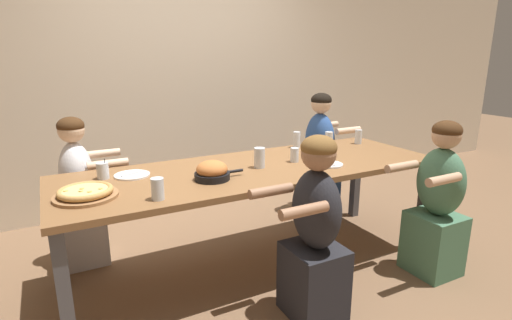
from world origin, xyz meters
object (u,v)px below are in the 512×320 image
object	(u,v)px
diner_far_right	(319,158)
pizza_board_main	(86,193)
empty_plate_b	(132,175)
drinking_glass_f	(259,159)
skillet_bowl	(212,171)
diner_far_left	(80,198)
drinking_glass_c	(297,141)
empty_plate_a	(319,153)
cocktail_glass_blue	(103,172)
empty_plate_c	(329,164)
drinking_glass_a	(329,139)
drinking_glass_b	(358,137)
diner_near_center	(315,236)
drinking_glass_d	(158,190)
drinking_glass_e	(294,156)
diner_near_right	(437,206)

from	to	relation	value
diner_far_right	pizza_board_main	bearing A→B (deg)	-70.38
empty_plate_b	drinking_glass_f	size ratio (longest dim) A/B	1.60
empty_plate_b	diner_far_right	world-z (taller)	diner_far_right
skillet_bowl	diner_far_left	bearing A→B (deg)	132.72
skillet_bowl	drinking_glass_c	bearing A→B (deg)	27.17
empty_plate_a	diner_far_right	xyz separation A→B (m)	(0.44, 0.58, -0.23)
cocktail_glass_blue	drinking_glass_c	bearing A→B (deg)	5.54
empty_plate_c	drinking_glass_c	distance (m)	0.59
pizza_board_main	empty_plate_b	xyz separation A→B (m)	(0.31, 0.30, -0.02)
skillet_bowl	empty_plate_c	distance (m)	0.88
drinking_glass_a	drinking_glass_f	distance (m)	0.94
empty_plate_b	empty_plate_c	size ratio (longest dim) A/B	1.18
empty_plate_a	skillet_bowl	bearing A→B (deg)	-167.05
drinking_glass_b	diner_near_center	distance (m)	1.49
cocktail_glass_blue	drinking_glass_c	xyz separation A→B (m)	(1.59, 0.15, 0.01)
drinking_glass_d	drinking_glass_e	world-z (taller)	drinking_glass_d
skillet_bowl	cocktail_glass_blue	bearing A→B (deg)	150.73
drinking_glass_a	drinking_glass_d	distance (m)	1.79
drinking_glass_b	drinking_glass_c	xyz separation A→B (m)	(-0.57, 0.13, 0.00)
drinking_glass_a	diner_far_left	bearing A→B (deg)	169.65
diner_far_right	diner_near_center	distance (m)	1.71
pizza_board_main	empty_plate_a	xyz separation A→B (m)	(1.77, 0.21, -0.02)
drinking_glass_b	diner_far_right	distance (m)	0.53
empty_plate_a	diner_near_center	distance (m)	1.02
drinking_glass_c	drinking_glass_b	bearing A→B (deg)	-13.04
empty_plate_a	drinking_glass_a	bearing A→B (deg)	39.19
drinking_glass_e	empty_plate_a	bearing A→B (deg)	20.32
diner_far_left	drinking_glass_c	bearing A→B (deg)	79.79
cocktail_glass_blue	diner_far_right	bearing A→B (deg)	12.63
empty_plate_a	empty_plate_c	bearing A→B (deg)	-114.59
drinking_glass_d	diner_near_right	size ratio (longest dim) A/B	0.11
diner_far_left	diner_far_right	bearing A→B (deg)	90.00
skillet_bowl	drinking_glass_a	size ratio (longest dim) A/B	2.76
pizza_board_main	drinking_glass_e	size ratio (longest dim) A/B	3.32
pizza_board_main	skillet_bowl	distance (m)	0.75
pizza_board_main	skillet_bowl	bearing A→B (deg)	-1.73
empty_plate_a	drinking_glass_c	bearing A→B (deg)	99.69
diner_far_right	diner_far_left	bearing A→B (deg)	-90.00
drinking_glass_a	empty_plate_c	bearing A→B (deg)	-127.30
drinking_glass_b	diner_near_right	bearing A→B (deg)	-93.75
drinking_glass_d	drinking_glass_b	bearing A→B (deg)	16.18
drinking_glass_d	empty_plate_a	bearing A→B (deg)	16.87
pizza_board_main	drinking_glass_c	world-z (taller)	drinking_glass_c
empty_plate_c	drinking_glass_a	xyz separation A→B (m)	(0.40, 0.52, 0.05)
drinking_glass_f	skillet_bowl	bearing A→B (deg)	-165.59
drinking_glass_b	empty_plate_c	bearing A→B (deg)	-146.14
skillet_bowl	empty_plate_a	distance (m)	1.05
skillet_bowl	drinking_glass_d	bearing A→B (deg)	-153.91
empty_plate_c	diner_near_right	size ratio (longest dim) A/B	0.17
cocktail_glass_blue	drinking_glass_e	distance (m)	1.34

